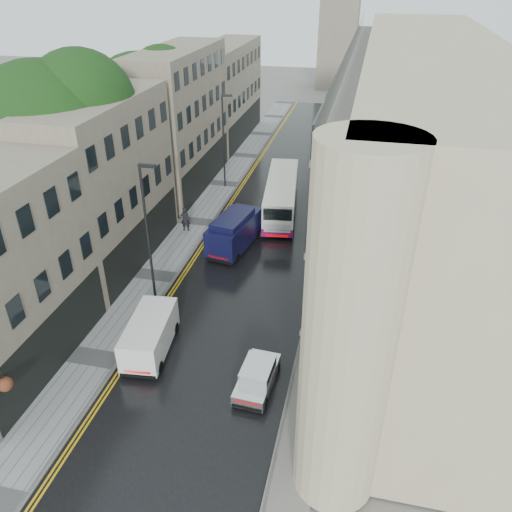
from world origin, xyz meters
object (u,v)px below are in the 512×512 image
at_px(white_lorry, 318,165).
at_px(silver_hatchback, 235,391).
at_px(tree_near, 53,166).
at_px(navy_van, 210,240).
at_px(tree_far, 142,123).
at_px(lamp_post_near, 148,237).
at_px(cream_bus, 265,210).
at_px(pedestrian, 185,219).
at_px(lamp_post_far, 224,143).
at_px(white_van, 123,355).

bearing_deg(white_lorry, silver_hatchback, -83.00).
relative_size(tree_near, navy_van, 2.56).
height_order(tree_far, lamp_post_near, tree_far).
xyz_separation_m(tree_far, navy_van, (9.13, -10.51, -4.82)).
bearing_deg(silver_hatchback, tree_near, 148.24).
distance_m(tree_far, lamp_post_near, 18.05).
distance_m(cream_bus, silver_hatchback, 18.52).
relative_size(pedestrian, lamp_post_near, 0.22).
bearing_deg(cream_bus, tree_far, 150.48).
bearing_deg(lamp_post_far, navy_van, -91.02).
height_order(tree_far, navy_van, tree_far).
xyz_separation_m(silver_hatchback, lamp_post_far, (-7.75, 25.50, 3.59)).
distance_m(tree_near, lamp_post_far, 16.89).
xyz_separation_m(pedestrian, lamp_post_far, (0.48, 9.39, 3.19)).
distance_m(pedestrian, lamp_post_far, 9.93).
distance_m(tree_near, navy_van, 11.22).
bearing_deg(white_van, navy_van, 79.86).
bearing_deg(navy_van, white_van, -84.20).
bearing_deg(white_lorry, navy_van, -102.68).
relative_size(tree_far, white_van, 2.73).
relative_size(silver_hatchback, white_van, 0.77).
height_order(tree_near, navy_van, tree_near).
relative_size(silver_hatchback, lamp_post_far, 0.42).
relative_size(tree_near, white_van, 3.05).
bearing_deg(lamp_post_near, cream_bus, 65.94).
distance_m(tree_near, tree_far, 13.02).
bearing_deg(silver_hatchback, navy_van, 115.49).
relative_size(tree_far, cream_bus, 1.20).
xyz_separation_m(silver_hatchback, white_van, (-6.05, 0.80, 0.37)).
height_order(tree_far, cream_bus, tree_far).
bearing_deg(silver_hatchback, white_van, 175.87).
xyz_separation_m(white_van, lamp_post_far, (-1.70, 24.70, 3.22)).
distance_m(lamp_post_near, lamp_post_far, 18.59).
xyz_separation_m(tree_near, silver_hatchback, (14.63, -10.30, -6.27)).
distance_m(white_van, pedestrian, 15.46).
height_order(cream_bus, lamp_post_near, lamp_post_near).
distance_m(tree_near, white_lorry, 23.79).
height_order(white_lorry, lamp_post_far, lamp_post_far).
relative_size(white_lorry, lamp_post_far, 0.91).
distance_m(silver_hatchback, lamp_post_near, 10.52).
bearing_deg(navy_van, tree_far, 140.86).
relative_size(white_van, lamp_post_near, 0.52).
distance_m(navy_van, lamp_post_near, 6.86).
height_order(tree_near, lamp_post_far, tree_near).
relative_size(navy_van, lamp_post_near, 0.62).
xyz_separation_m(white_van, navy_van, (0.85, 12.00, 0.36)).
height_order(tree_far, silver_hatchback, tree_far).
distance_m(white_van, lamp_post_near, 7.07).
distance_m(tree_far, pedestrian, 10.74).
distance_m(white_lorry, white_van, 27.94).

